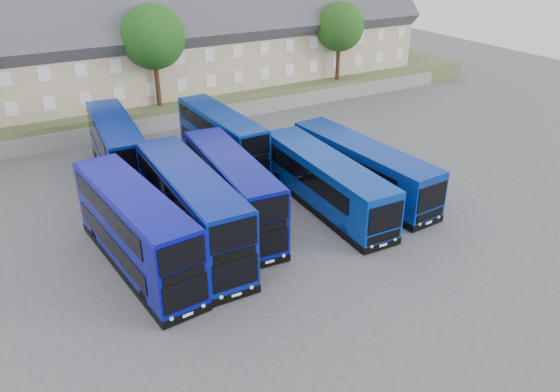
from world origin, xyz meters
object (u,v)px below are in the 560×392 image
(dd_front_mid, at_px, (192,211))
(coach_east_a, at_px, (326,183))
(tree_east, at_px, (340,28))
(dd_front_left, at_px, (136,232))
(tree_mid, at_px, (154,39))
(tree_far, at_px, (347,12))

(dd_front_mid, height_order, coach_east_a, dd_front_mid)
(dd_front_mid, xyz_separation_m, tree_east, (25.63, 21.58, 5.01))
(dd_front_left, distance_m, tree_mid, 25.02)
(tree_east, bearing_deg, coach_east_a, -127.01)
(tree_mid, xyz_separation_m, tree_east, (20.00, -0.50, -0.68))
(dd_front_left, distance_m, tree_far, 45.88)
(tree_east, bearing_deg, dd_front_mid, -139.90)
(tree_east, distance_m, tree_far, 9.23)
(dd_front_mid, distance_m, tree_mid, 23.48)
(tree_far, bearing_deg, tree_east, -130.60)
(dd_front_left, xyz_separation_m, dd_front_mid, (3.43, 0.51, 0.09))
(dd_front_mid, bearing_deg, tree_east, 41.19)
(coach_east_a, bearing_deg, dd_front_left, -173.81)
(tree_mid, bearing_deg, tree_far, 14.04)
(coach_east_a, height_order, tree_mid, tree_mid)
(tree_mid, bearing_deg, dd_front_left, -111.85)
(dd_front_left, height_order, coach_east_a, dd_front_left)
(dd_front_mid, xyz_separation_m, tree_mid, (5.63, 22.08, 5.69))
(tree_mid, height_order, tree_east, tree_mid)
(dd_front_mid, bearing_deg, dd_front_left, -170.41)
(dd_front_mid, relative_size, tree_east, 1.50)
(dd_front_left, xyz_separation_m, coach_east_a, (13.13, 0.95, -0.54))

